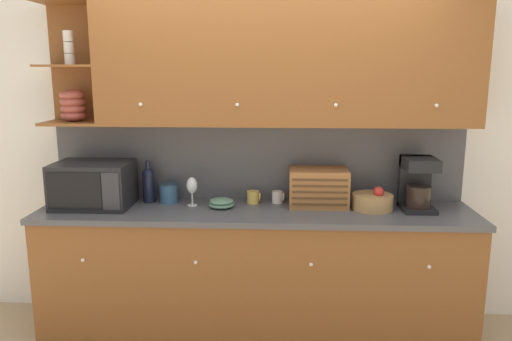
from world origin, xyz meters
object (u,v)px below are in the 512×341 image
object	(u,v)px
storage_canister	(169,193)
microwave	(93,185)
bread_box	(318,187)
fruit_basket	(373,201)
bowl_stack_on_counter	(221,203)
mug_blue_second	(253,197)
wine_bottle	(149,183)
wine_glass	(192,186)
mug	(278,197)
coffee_maker	(418,183)

from	to	relation	value
storage_canister	microwave	bearing A→B (deg)	-165.68
storage_canister	bread_box	distance (m)	1.11
fruit_basket	storage_canister	bearing A→B (deg)	175.79
microwave	fruit_basket	size ratio (longest dim) A/B	1.89
bowl_stack_on_counter	mug_blue_second	distance (m)	0.26
wine_bottle	wine_glass	xyz separation A→B (m)	(0.34, -0.08, -0.00)
bowl_stack_on_counter	fruit_basket	bearing A→B (deg)	0.61
microwave	mug_blue_second	distance (m)	1.16
wine_bottle	storage_canister	world-z (taller)	wine_bottle
storage_canister	bowl_stack_on_counter	world-z (taller)	storage_canister
storage_canister	bread_box	size ratio (longest dim) A/B	0.35
bowl_stack_on_counter	mug	distance (m)	0.43
bowl_stack_on_counter	mug	bearing A→B (deg)	20.72
storage_canister	coffee_maker	xyz separation A→B (m)	(1.79, -0.09, 0.12)
microwave	fruit_basket	world-z (taller)	microwave
storage_canister	wine_glass	size ratio (longest dim) A/B	0.69
coffee_maker	mug_blue_second	bearing A→B (deg)	175.12
storage_canister	bread_box	world-z (taller)	bread_box
mug_blue_second	bread_box	bearing A→B (deg)	-5.04
wine_bottle	mug_blue_second	distance (m)	0.79
bowl_stack_on_counter	bread_box	bearing A→B (deg)	7.60
bowl_stack_on_counter	storage_canister	bearing A→B (deg)	163.56
bowl_stack_on_counter	coffee_maker	xyz separation A→B (m)	(1.38, 0.04, 0.16)
storage_canister	mug_blue_second	bearing A→B (deg)	1.29
coffee_maker	wine_bottle	bearing A→B (deg)	177.28
wine_glass	mug	world-z (taller)	wine_glass
wine_glass	storage_canister	bearing A→B (deg)	158.98
mug_blue_second	microwave	bearing A→B (deg)	-172.75
microwave	coffee_maker	world-z (taller)	coffee_maker
wine_glass	mug_blue_second	size ratio (longest dim) A/B	2.08
storage_canister	mug	size ratio (longest dim) A/B	1.60
bowl_stack_on_counter	coffee_maker	bearing A→B (deg)	1.46
wine_bottle	wine_glass	world-z (taller)	wine_bottle
mug_blue_second	fruit_basket	bearing A→B (deg)	-8.23
fruit_basket	wine_bottle	bearing A→B (deg)	175.92
mug	bread_box	xyz separation A→B (m)	(0.29, -0.06, 0.09)
mug	bread_box	bearing A→B (deg)	-11.45
storage_canister	coffee_maker	size ratio (longest dim) A/B	0.39
storage_canister	wine_glass	world-z (taller)	wine_glass
microwave	bread_box	bearing A→B (deg)	3.68
wine_bottle	mug	world-z (taller)	wine_bottle
microwave	bread_box	distance (m)	1.62
microwave	wine_glass	xyz separation A→B (m)	(0.70, 0.06, -0.02)
mug_blue_second	wine_bottle	bearing A→B (deg)	-179.49
microwave	bread_box	size ratio (longest dim) A/B	1.29
bowl_stack_on_counter	bread_box	world-z (taller)	bread_box
wine_bottle	storage_canister	distance (m)	0.17
mug_blue_second	bread_box	world-z (taller)	bread_box
wine_glass	fruit_basket	xyz separation A→B (m)	(1.29, -0.04, -0.08)
wine_bottle	bread_box	bearing A→B (deg)	-1.59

